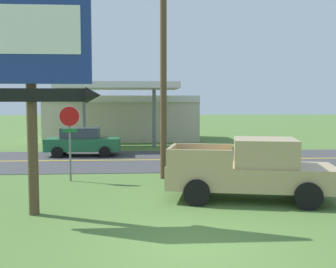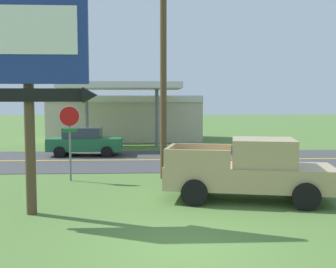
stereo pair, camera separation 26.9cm
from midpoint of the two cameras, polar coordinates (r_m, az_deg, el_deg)
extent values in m
plane|color=#4C7033|center=(9.11, 2.50, -15.44)|extent=(180.00, 180.00, 0.00)
cube|color=#3D3D3F|center=(21.75, -1.21, -3.67)|extent=(140.00, 8.00, 0.02)
cube|color=gold|center=(21.75, -1.21, -3.63)|extent=(126.00, 0.20, 0.01)
cylinder|color=brown|center=(11.65, -19.30, 4.15)|extent=(0.28, 0.28, 6.17)
cube|color=navy|center=(11.59, -19.76, 12.30)|extent=(3.31, 0.16, 2.27)
cube|color=white|center=(11.55, -19.92, 13.69)|extent=(2.78, 0.03, 1.27)
cube|color=black|center=(11.48, -19.56, 5.19)|extent=(2.98, 0.12, 0.36)
cone|color=black|center=(11.14, -11.14, 5.39)|extent=(0.40, 0.44, 0.44)
cylinder|color=slate|center=(16.39, -14.06, -2.65)|extent=(0.08, 0.08, 2.20)
cylinder|color=red|center=(16.24, -14.18, 2.42)|extent=(0.76, 0.03, 0.76)
cylinder|color=white|center=(16.26, -14.17, 2.42)|extent=(0.80, 0.01, 0.80)
cube|color=#19722D|center=(16.27, -14.14, 0.48)|extent=(0.56, 0.03, 0.14)
cylinder|color=brown|center=(16.37, -1.13, 9.36)|extent=(0.26, 0.26, 8.98)
cube|color=beige|center=(33.97, -6.55, 2.29)|extent=(12.00, 6.00, 3.60)
cube|color=silver|center=(30.90, -6.86, 4.94)|extent=(12.00, 0.12, 0.50)
cube|color=silver|center=(27.97, -7.20, 6.73)|extent=(8.00, 5.00, 0.40)
cylinder|color=slate|center=(28.21, -12.04, 2.38)|extent=(0.24, 0.24, 4.20)
cylinder|color=slate|center=(27.93, -2.24, 2.45)|extent=(0.24, 0.24, 4.20)
cube|color=tan|center=(13.17, 10.87, -5.83)|extent=(5.49, 3.00, 0.72)
cube|color=tan|center=(13.08, 12.89, -2.48)|extent=(2.23, 2.16, 0.84)
cube|color=#28333D|center=(13.18, 16.76, -2.50)|extent=(0.44, 1.64, 0.71)
cube|color=tan|center=(14.00, 4.49, -2.50)|extent=(1.93, 0.52, 0.56)
cube|color=tan|center=(12.18, 3.91, -3.55)|extent=(1.93, 0.52, 0.56)
cube|color=tan|center=(13.19, -0.01, -2.92)|extent=(0.51, 1.86, 0.56)
cylinder|color=black|center=(14.35, 17.16, -6.56)|extent=(0.84, 0.44, 0.80)
cylinder|color=black|center=(12.46, 18.55, -8.27)|extent=(0.84, 0.44, 0.80)
cylinder|color=black|center=(14.22, 4.13, -6.47)|extent=(0.84, 0.44, 0.80)
cylinder|color=black|center=(12.30, 3.45, -8.20)|extent=(0.84, 0.44, 0.80)
cube|color=#1E6038|center=(23.89, -12.15, -1.41)|extent=(4.20, 1.76, 0.72)
cube|color=#2D3842|center=(23.86, -12.53, 0.17)|extent=(2.10, 1.56, 0.60)
cylinder|color=black|center=(24.65, -8.84, -2.03)|extent=(0.64, 0.24, 0.64)
cylinder|color=black|center=(22.91, -9.23, -2.53)|extent=(0.64, 0.24, 0.64)
cylinder|color=black|center=(25.02, -14.79, -2.03)|extent=(0.64, 0.24, 0.64)
cylinder|color=black|center=(23.30, -15.62, -2.52)|extent=(0.64, 0.24, 0.64)
camera|label=1|loc=(0.13, -90.46, -0.04)|focal=43.30mm
camera|label=2|loc=(0.13, 89.54, 0.04)|focal=43.30mm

